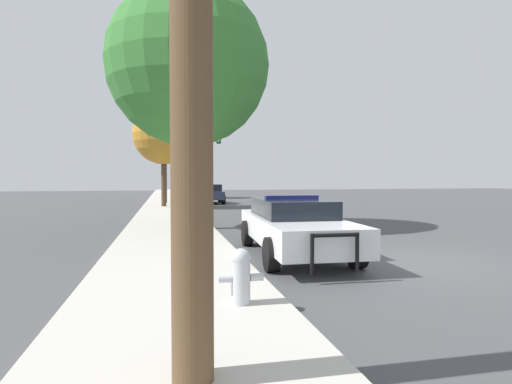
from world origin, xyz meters
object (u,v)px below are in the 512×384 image
Objects in this scene: traffic_light at (188,150)px; tree_sidewalk_mid at (163,134)px; tree_sidewalk_far at (174,144)px; car_background_midblock at (210,193)px; tree_sidewalk_near at (188,66)px; fire_hydrant at (241,274)px; police_car at (294,225)px.

tree_sidewalk_mid reaches higher than traffic_light.
traffic_light is at bearing -84.77° from tree_sidewalk_far.
tree_sidewalk_near is (-2.38, -14.54, 5.08)m from car_background_midblock.
fire_hydrant is 23.84m from car_background_midblock.
tree_sidewalk_near is (-0.78, -14.30, 1.96)m from traffic_light.
police_car is at bearing -89.01° from car_background_midblock.
tree_sidewalk_near is (-0.14, 9.20, 5.29)m from fire_hydrant.
fire_hydrant is 0.09× the size of tree_sidewalk_near.
tree_sidewalk_near is at bearing -93.10° from traffic_light.
tree_sidewalk_near reaches higher than fire_hydrant.
tree_sidewalk_near is (-2.13, 5.43, 5.09)m from police_car.
traffic_light is at bearing 86.90° from tree_sidewalk_near.
tree_sidewalk_far is at bearing 89.97° from tree_sidewalk_near.
tree_sidewalk_far is at bearing 108.00° from car_background_midblock.
car_background_midblock is at bearing 84.60° from fire_hydrant.
traffic_light is 1.33× the size of car_background_midblock.
police_car is at bearing -85.68° from tree_sidewalk_far.
tree_sidewalk_near reaches higher than car_background_midblock.
tree_sidewalk_mid reaches higher than car_background_midblock.
traffic_light is at bearing -83.20° from police_car.
tree_sidewalk_near is at bearing 90.88° from fire_hydrant.
car_background_midblock is 0.64× the size of tree_sidewalk_mid.
fire_hydrant is 32.17m from tree_sidewalk_far.
tree_sidewalk_near reaches higher than tree_sidewalk_mid.
tree_sidewalk_mid is (-1.69, -3.82, 0.63)m from traffic_light.
traffic_light reaches higher than car_background_midblock.
traffic_light is (-1.36, 19.73, 3.14)m from police_car.
tree_sidewalk_far is (-2.12, 28.09, 4.27)m from police_car.
traffic_light is 3.52m from car_background_midblock.
traffic_light is 4.22m from tree_sidewalk_mid.
fire_hydrant is at bearing -89.12° from tree_sidewalk_near.
tree_sidewalk_mid is (-0.91, 10.48, -1.32)m from tree_sidewalk_near.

